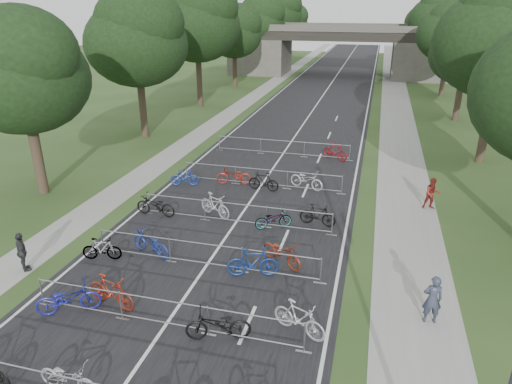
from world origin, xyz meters
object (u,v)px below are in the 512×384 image
Objects in this scene: pedestrian_a at (432,300)px; pedestrian_c at (22,252)px; pedestrian_b at (432,194)px; overpass_bridge at (338,50)px.

pedestrian_c is at bearing -6.75° from pedestrian_a.
pedestrian_b reaches higher than pedestrian_c.
overpass_bridge is 18.80× the size of pedestrian_b.
pedestrian_a is at bearing -137.10° from pedestrian_c.
pedestrian_a is (8.39, -55.29, -2.66)m from overpass_bridge.
pedestrian_a is 15.21m from pedestrian_c.
overpass_bridge is 46.75m from pedestrian_b.
pedestrian_c is (-6.80, -56.08, -2.71)m from overpass_bridge.
pedestrian_a reaches higher than pedestrian_b.
overpass_bridge reaches higher than pedestrian_a.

